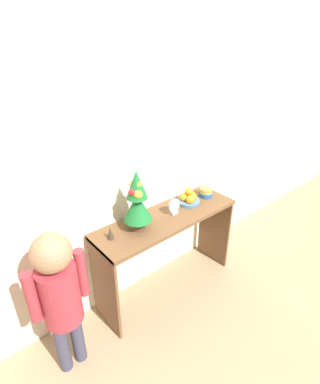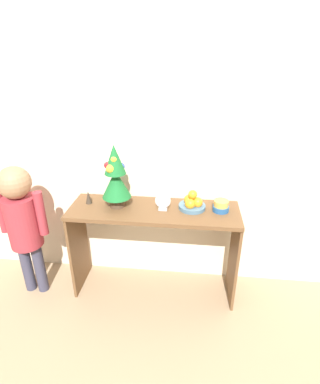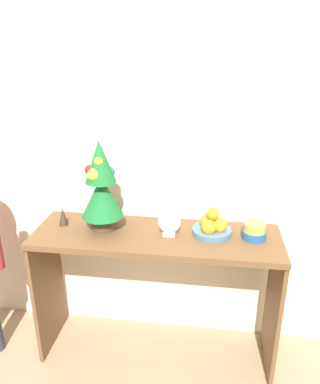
% 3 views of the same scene
% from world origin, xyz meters
% --- Properties ---
extents(ground_plane, '(12.00, 12.00, 0.00)m').
position_xyz_m(ground_plane, '(0.00, 0.00, 0.00)').
color(ground_plane, '#997F60').
extents(back_wall, '(7.00, 0.05, 2.50)m').
position_xyz_m(back_wall, '(0.00, 0.43, 1.25)').
color(back_wall, beige).
rests_on(back_wall, ground_plane).
extents(console_table, '(1.22, 0.39, 0.73)m').
position_xyz_m(console_table, '(0.00, 0.19, 0.57)').
color(console_table, brown).
rests_on(console_table, ground_plane).
extents(mini_tree, '(0.21, 0.21, 0.46)m').
position_xyz_m(mini_tree, '(-0.27, 0.21, 0.97)').
color(mini_tree, '#4C3828').
rests_on(mini_tree, console_table).
extents(fruit_bowl, '(0.19, 0.19, 0.14)m').
position_xyz_m(fruit_bowl, '(0.27, 0.23, 0.78)').
color(fruit_bowl, '#476B84').
rests_on(fruit_bowl, console_table).
extents(singing_bowl, '(0.12, 0.12, 0.08)m').
position_xyz_m(singing_bowl, '(0.47, 0.22, 0.77)').
color(singing_bowl, '#235189').
rests_on(singing_bowl, console_table).
extents(desk_clock, '(0.11, 0.04, 0.13)m').
position_xyz_m(desk_clock, '(0.07, 0.19, 0.80)').
color(desk_clock, '#B2B2B7').
rests_on(desk_clock, console_table).
extents(figurine, '(0.05, 0.05, 0.10)m').
position_xyz_m(figurine, '(-0.49, 0.23, 0.78)').
color(figurine, '#382D23').
rests_on(figurine, console_table).
extents(child_figure, '(0.37, 0.23, 1.06)m').
position_xyz_m(child_figure, '(-0.95, 0.08, 0.67)').
color(child_figure, '#38384C').
rests_on(child_figure, ground_plane).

